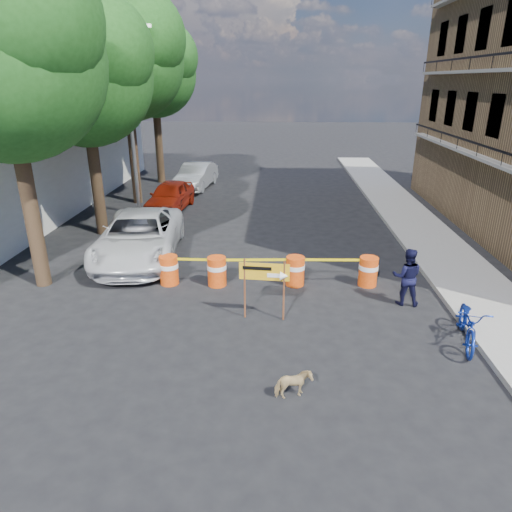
# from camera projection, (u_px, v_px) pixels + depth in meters

# --- Properties ---
(ground) EXTENTS (120.00, 120.00, 0.00)m
(ground) POSITION_uv_depth(u_px,v_px,m) (264.00, 321.00, 11.81)
(ground) COLOR black
(ground) RESTS_ON ground
(sidewalk_east) EXTENTS (2.40, 40.00, 0.15)m
(sidewalk_east) POSITION_uv_depth(u_px,v_px,m) (434.00, 244.00, 17.10)
(sidewalk_east) COLOR gray
(sidewalk_east) RESTS_ON ground
(tree_near) EXTENTS (5.46, 5.20, 9.15)m
(tree_near) POSITION_uv_depth(u_px,v_px,m) (6.00, 58.00, 11.68)
(tree_near) COLOR #332316
(tree_near) RESTS_ON ground
(tree_mid_a) EXTENTS (5.25, 5.00, 8.68)m
(tree_mid_a) POSITION_uv_depth(u_px,v_px,m) (85.00, 75.00, 16.46)
(tree_mid_a) COLOR #332316
(tree_mid_a) RESTS_ON ground
(tree_mid_b) EXTENTS (5.67, 5.40, 9.62)m
(tree_mid_b) POSITION_uv_depth(u_px,v_px,m) (126.00, 59.00, 20.86)
(tree_mid_b) COLOR #332316
(tree_mid_b) RESTS_ON ground
(tree_far) EXTENTS (5.04, 4.80, 8.84)m
(tree_far) POSITION_uv_depth(u_px,v_px,m) (155.00, 73.00, 25.70)
(tree_far) COLOR #332316
(tree_far) RESTS_ON ground
(streetlamp) EXTENTS (1.25, 0.18, 8.00)m
(streetlamp) POSITION_uv_depth(u_px,v_px,m) (132.00, 117.00, 19.34)
(streetlamp) COLOR gray
(streetlamp) RESTS_ON ground
(barrel_far_left) EXTENTS (0.58, 0.58, 0.90)m
(barrel_far_left) POSITION_uv_depth(u_px,v_px,m) (169.00, 269.00, 13.83)
(barrel_far_left) COLOR red
(barrel_far_left) RESTS_ON ground
(barrel_mid_left) EXTENTS (0.58, 0.58, 0.90)m
(barrel_mid_left) POSITION_uv_depth(u_px,v_px,m) (217.00, 271.00, 13.74)
(barrel_mid_left) COLOR red
(barrel_mid_left) RESTS_ON ground
(barrel_mid_right) EXTENTS (0.58, 0.58, 0.90)m
(barrel_mid_right) POSITION_uv_depth(u_px,v_px,m) (295.00, 270.00, 13.77)
(barrel_mid_right) COLOR red
(barrel_mid_right) RESTS_ON ground
(barrel_far_right) EXTENTS (0.58, 0.58, 0.90)m
(barrel_far_right) POSITION_uv_depth(u_px,v_px,m) (368.00, 271.00, 13.73)
(barrel_far_right) COLOR red
(barrel_far_right) RESTS_ON ground
(detour_sign) EXTENTS (1.28, 0.25, 1.65)m
(detour_sign) POSITION_uv_depth(u_px,v_px,m) (270.00, 277.00, 11.51)
(detour_sign) COLOR #592D19
(detour_sign) RESTS_ON ground
(pedestrian) EXTENTS (0.88, 0.73, 1.63)m
(pedestrian) POSITION_uv_depth(u_px,v_px,m) (407.00, 277.00, 12.47)
(pedestrian) COLOR black
(pedestrian) RESTS_ON ground
(bicycle) EXTENTS (0.94, 1.21, 2.05)m
(bicycle) POSITION_uv_depth(u_px,v_px,m) (472.00, 305.00, 10.47)
(bicycle) COLOR navy
(bicycle) RESTS_ON ground
(dog) EXTENTS (0.79, 0.54, 0.61)m
(dog) POSITION_uv_depth(u_px,v_px,m) (293.00, 384.00, 8.88)
(dog) COLOR tan
(dog) RESTS_ON ground
(suv_white) EXTENTS (3.17, 5.90, 1.57)m
(suv_white) POSITION_uv_depth(u_px,v_px,m) (139.00, 237.00, 15.76)
(suv_white) COLOR silver
(suv_white) RESTS_ON ground
(sedan_red) EXTENTS (1.93, 4.14, 1.37)m
(sedan_red) POSITION_uv_depth(u_px,v_px,m) (170.00, 196.00, 21.67)
(sedan_red) COLOR maroon
(sedan_red) RESTS_ON ground
(sedan_silver) EXTENTS (2.04, 4.48, 1.42)m
(sedan_silver) POSITION_uv_depth(u_px,v_px,m) (196.00, 176.00, 26.10)
(sedan_silver) COLOR #A1A4A8
(sedan_silver) RESTS_ON ground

